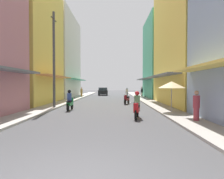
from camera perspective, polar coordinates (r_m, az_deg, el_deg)
ground_plane at (r=22.12m, az=-1.38°, el=-3.67°), size 98.90×98.90×0.00m
sidewalk_left at (r=22.79m, az=-13.38°, el=-3.41°), size 1.71×52.95×0.12m
sidewalk_right at (r=22.44m, az=10.81°, el=-3.47°), size 1.71×52.95×0.12m
building_left_mid at (r=22.23m, az=-24.91°, el=12.27°), size 7.05×9.04×12.40m
building_left_far at (r=32.29m, az=-16.41°, el=9.28°), size 7.05×11.45×12.85m
building_right_mid at (r=20.38m, az=23.83°, el=13.65°), size 7.05×10.57×12.64m
building_right_far at (r=29.86m, az=16.02°, el=8.82°), size 7.05×8.46×11.70m
motorbike_green at (r=15.03m, az=-12.35°, el=-3.38°), size 0.55×1.81×1.58m
motorbike_red at (r=11.28m, az=7.34°, el=-4.94°), size 0.63×1.79×1.58m
motorbike_silver at (r=27.66m, az=4.40°, el=-1.21°), size 0.55×1.81×1.58m
motorbike_maroon at (r=19.50m, az=4.35°, el=-2.87°), size 0.77×1.74×0.96m
parked_car at (r=36.65m, az=-2.70°, el=-0.52°), size 1.97×4.18×1.45m
pedestrian_far at (r=30.56m, az=-9.01°, el=-0.81°), size 0.34×0.34×1.59m
pedestrian_foreground at (r=10.79m, az=23.69°, el=-4.69°), size 0.34×0.34×1.65m
pedestrian_crossing at (r=30.19m, az=8.83°, el=-0.76°), size 0.34×0.34×1.67m
vendor_umbrella at (r=13.70m, az=17.22°, el=1.35°), size 1.83×1.83×2.18m
utility_pole at (r=16.61m, az=-16.80°, el=8.51°), size 0.20×1.20×7.89m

